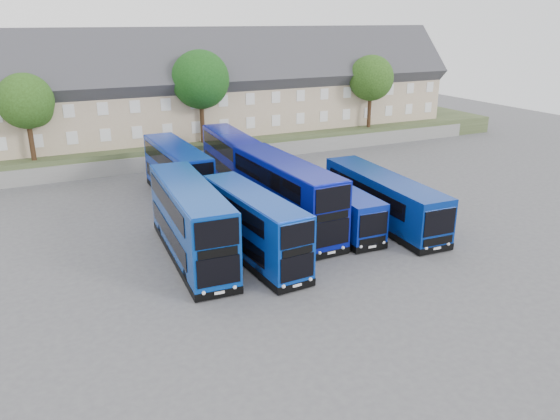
{
  "coord_description": "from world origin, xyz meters",
  "views": [
    {
      "loc": [
        -14.86,
        -27.48,
        14.06
      ],
      "look_at": [
        -0.25,
        2.75,
        2.2
      ],
      "focal_mm": 35.0,
      "sensor_mm": 36.0,
      "label": 1
    }
  ],
  "objects_px": {
    "dd_front_left": "(191,223)",
    "tree_far": "(379,70)",
    "tree_mid": "(201,82)",
    "dd_front_mid": "(253,227)",
    "tree_west": "(27,103)",
    "coach_east_a": "(330,204)",
    "tree_east": "(372,80)"
  },
  "relations": [
    {
      "from": "dd_front_left",
      "to": "dd_front_mid",
      "type": "relative_size",
      "value": 1.12
    },
    {
      "from": "dd_front_left",
      "to": "tree_mid",
      "type": "bearing_deg",
      "value": 73.09
    },
    {
      "from": "tree_east",
      "to": "coach_east_a",
      "type": "bearing_deg",
      "value": -130.19
    },
    {
      "from": "dd_front_mid",
      "to": "coach_east_a",
      "type": "relative_size",
      "value": 0.94
    },
    {
      "from": "tree_mid",
      "to": "tree_west",
      "type": "bearing_deg",
      "value": -178.21
    },
    {
      "from": "coach_east_a",
      "to": "tree_east",
      "type": "bearing_deg",
      "value": 51.88
    },
    {
      "from": "dd_front_mid",
      "to": "tree_mid",
      "type": "distance_m",
      "value": 25.75
    },
    {
      "from": "dd_front_left",
      "to": "tree_mid",
      "type": "height_order",
      "value": "tree_mid"
    },
    {
      "from": "tree_mid",
      "to": "tree_far",
      "type": "relative_size",
      "value": 1.06
    },
    {
      "from": "tree_mid",
      "to": "tree_east",
      "type": "bearing_deg",
      "value": -1.43
    },
    {
      "from": "tree_far",
      "to": "tree_mid",
      "type": "bearing_deg",
      "value": -165.96
    },
    {
      "from": "tree_west",
      "to": "tree_far",
      "type": "height_order",
      "value": "tree_far"
    },
    {
      "from": "dd_front_left",
      "to": "dd_front_mid",
      "type": "bearing_deg",
      "value": -22.74
    },
    {
      "from": "dd_front_left",
      "to": "coach_east_a",
      "type": "distance_m",
      "value": 10.76
    },
    {
      "from": "tree_far",
      "to": "tree_west",
      "type": "bearing_deg",
      "value": -170.54
    },
    {
      "from": "tree_west",
      "to": "tree_far",
      "type": "xyz_separation_m",
      "value": [
        42.0,
        7.0,
        0.68
      ]
    },
    {
      "from": "dd_front_mid",
      "to": "tree_west",
      "type": "relative_size",
      "value": 1.38
    },
    {
      "from": "dd_front_left",
      "to": "tree_east",
      "type": "relative_size",
      "value": 1.45
    },
    {
      "from": "tree_mid",
      "to": "tree_far",
      "type": "bearing_deg",
      "value": 14.04
    },
    {
      "from": "dd_front_mid",
      "to": "tree_mid",
      "type": "xyz_separation_m",
      "value": [
        5.0,
        24.52,
        6.04
      ]
    },
    {
      "from": "coach_east_a",
      "to": "tree_west",
      "type": "relative_size",
      "value": 1.47
    },
    {
      "from": "coach_east_a",
      "to": "tree_west",
      "type": "xyz_separation_m",
      "value": [
        -18.24,
        21.02,
        5.55
      ]
    },
    {
      "from": "tree_west",
      "to": "tree_east",
      "type": "height_order",
      "value": "tree_east"
    },
    {
      "from": "dd_front_mid",
      "to": "tree_east",
      "type": "bearing_deg",
      "value": 40.15
    },
    {
      "from": "dd_front_mid",
      "to": "tree_far",
      "type": "xyz_separation_m",
      "value": [
        31.0,
        31.02,
        5.7
      ]
    },
    {
      "from": "dd_front_left",
      "to": "tree_far",
      "type": "distance_m",
      "value": 45.56
    },
    {
      "from": "tree_east",
      "to": "tree_far",
      "type": "xyz_separation_m",
      "value": [
        6.0,
        7.0,
        0.34
      ]
    },
    {
      "from": "tree_west",
      "to": "tree_mid",
      "type": "height_order",
      "value": "tree_mid"
    },
    {
      "from": "dd_front_left",
      "to": "tree_mid",
      "type": "relative_size",
      "value": 1.29
    },
    {
      "from": "tree_mid",
      "to": "coach_east_a",
      "type": "bearing_deg",
      "value": -84.05
    },
    {
      "from": "tree_east",
      "to": "dd_front_mid",
      "type": "bearing_deg",
      "value": -136.14
    },
    {
      "from": "dd_front_mid",
      "to": "tree_east",
      "type": "relative_size",
      "value": 1.29
    }
  ]
}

